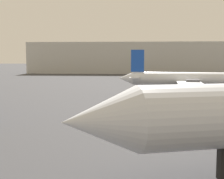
{
  "coord_description": "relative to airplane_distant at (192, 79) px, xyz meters",
  "views": [
    {
      "loc": [
        3.33,
        -6.36,
        7.51
      ],
      "look_at": [
        -0.51,
        39.35,
        2.71
      ],
      "focal_mm": 51.58,
      "sensor_mm": 36.0,
      "label": 1
    }
  ],
  "objects": [
    {
      "name": "terminal_building",
      "position": [
        -10.5,
        81.36,
        3.57
      ],
      "size": [
        95.1,
        21.04,
        13.33
      ],
      "primitive_type": "cube",
      "color": "#B7B7B2",
      "rests_on": "ground_plane"
    },
    {
      "name": "airplane_distant",
      "position": [
        0.0,
        0.0,
        0.0
      ],
      "size": [
        28.95,
        19.95,
        8.72
      ],
      "rotation": [
        0.0,
        0.0,
        -0.07
      ],
      "color": "silver",
      "rests_on": "ground_plane"
    }
  ]
}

